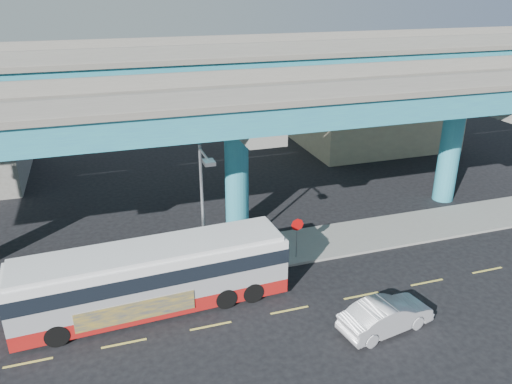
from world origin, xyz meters
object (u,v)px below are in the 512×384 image
object	(u,v)px
sedan	(386,315)
transit_bus	(153,275)
stop_sign	(297,230)
street_lamp	(204,197)

from	to	relation	value
sedan	transit_bus	bearing A→B (deg)	53.29
sedan	stop_sign	world-z (taller)	stop_sign
transit_bus	sedan	world-z (taller)	transit_bus
transit_bus	stop_sign	distance (m)	8.72
street_lamp	stop_sign	size ratio (longest dim) A/B	3.00
transit_bus	street_lamp	bearing A→B (deg)	23.06
sedan	street_lamp	xyz separation A→B (m)	(-6.99, 6.47, 4.26)
transit_bus	sedan	xyz separation A→B (m)	(9.95, -5.03, -1.10)
transit_bus	street_lamp	distance (m)	4.57
sedan	stop_sign	distance (m)	7.46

